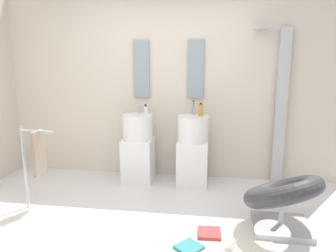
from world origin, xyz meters
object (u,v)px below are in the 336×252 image
at_px(pedestal_sink_right, 193,150).
at_px(towel_rack, 36,155).
at_px(soap_bottle_grey, 193,108).
at_px(shower_column, 280,104).
at_px(magazine_teal, 189,247).
at_px(soap_bottle_clear, 145,109).
at_px(coffee_mug, 231,244).
at_px(pedestal_sink_left, 138,148).
at_px(soap_bottle_amber, 201,110).
at_px(lounge_chair, 283,196).
at_px(magazine_red, 209,233).
at_px(soap_bottle_white, 146,110).

distance_m(pedestal_sink_right, towel_rack, 1.93).
bearing_deg(soap_bottle_grey, shower_column, 4.41).
distance_m(magazine_teal, soap_bottle_clear, 2.04).
distance_m(towel_rack, magazine_teal, 1.92).
relative_size(coffee_mug, soap_bottle_grey, 0.44).
xyz_separation_m(pedestal_sink_left, towel_rack, (-0.91, -0.98, 0.16)).
bearing_deg(soap_bottle_clear, soap_bottle_amber, -6.13).
distance_m(lounge_chair, magazine_teal, 1.05).
bearing_deg(magazine_red, coffee_mug, -48.99).
relative_size(coffee_mug, soap_bottle_white, 0.64).
bearing_deg(pedestal_sink_left, shower_column, 7.12).
xyz_separation_m(pedestal_sink_left, lounge_chair, (1.70, -1.06, -0.12)).
distance_m(shower_column, towel_rack, 3.05).
bearing_deg(shower_column, soap_bottle_grey, -175.59).
height_order(soap_bottle_amber, soap_bottle_clear, soap_bottle_amber).
xyz_separation_m(magazine_teal, coffee_mug, (0.37, 0.06, 0.03)).
height_order(lounge_chair, soap_bottle_clear, soap_bottle_clear).
xyz_separation_m(soap_bottle_white, soap_bottle_grey, (0.62, 0.12, 0.03)).
xyz_separation_m(pedestal_sink_right, magazine_red, (0.26, -1.28, -0.44)).
distance_m(pedestal_sink_left, magazine_teal, 1.81).
bearing_deg(soap_bottle_clear, towel_rack, -132.93).
relative_size(pedestal_sink_left, soap_bottle_grey, 5.53).
xyz_separation_m(pedestal_sink_left, pedestal_sink_right, (0.74, 0.00, 0.00)).
xyz_separation_m(pedestal_sink_left, coffee_mug, (1.20, -1.48, -0.42)).
bearing_deg(magazine_teal, pedestal_sink_right, 132.73).
bearing_deg(soap_bottle_white, coffee_mug, -54.29).
height_order(pedestal_sink_left, soap_bottle_grey, soap_bottle_grey).
distance_m(lounge_chair, coffee_mug, 0.72).
xyz_separation_m(shower_column, soap_bottle_grey, (-1.13, -0.09, -0.06)).
height_order(soap_bottle_clear, soap_bottle_grey, soap_bottle_grey).
bearing_deg(magazine_red, pedestal_sink_right, 98.35).
height_order(shower_column, soap_bottle_clear, shower_column).
height_order(lounge_chair, towel_rack, towel_rack).
bearing_deg(magazine_teal, soap_bottle_grey, 132.91).
distance_m(towel_rack, soap_bottle_grey, 2.02).
bearing_deg(lounge_chair, magazine_teal, -150.84).
xyz_separation_m(soap_bottle_clear, soap_bottle_grey, (0.64, 0.05, 0.03)).
xyz_separation_m(lounge_chair, magazine_red, (-0.70, -0.22, -0.32)).
distance_m(shower_column, soap_bottle_white, 1.76).
bearing_deg(magazine_red, soap_bottle_grey, 97.73).
xyz_separation_m(pedestal_sink_left, soap_bottle_clear, (0.09, 0.09, 0.52)).
relative_size(lounge_chair, magazine_red, 5.02).
relative_size(pedestal_sink_right, magazine_teal, 4.91).
height_order(pedestal_sink_left, coffee_mug, pedestal_sink_left).
distance_m(shower_column, soap_bottle_clear, 1.78).
xyz_separation_m(coffee_mug, soap_bottle_amber, (-0.36, 1.50, 0.96)).
relative_size(shower_column, soap_bottle_clear, 15.80).
distance_m(magazine_red, soap_bottle_white, 1.86).
bearing_deg(pedestal_sink_left, soap_bottle_clear, 46.24).
height_order(magazine_teal, soap_bottle_white, soap_bottle_white).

